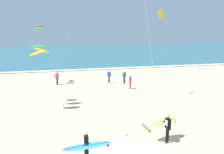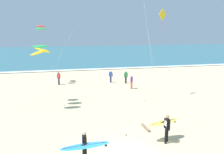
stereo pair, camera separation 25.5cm
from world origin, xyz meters
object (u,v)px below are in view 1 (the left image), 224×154
bystander_blue_top (109,76)px  kite_arc_scarlet_near (39,28)px  bystander_red_top (57,78)px  bystander_purple_top (130,82)px  surfer_lead (166,124)px  kite_arc_emerald_mid (40,50)px  driftwood_log (146,127)px  surfer_trailing (87,146)px  kite_diamond_golden_far (161,18)px  bystander_green_top (124,77)px

bystander_blue_top → kite_arc_scarlet_near: bearing=172.2°
bystander_red_top → bystander_purple_top: bearing=-25.7°
surfer_lead → kite_arc_scarlet_near: bearing=115.3°
kite_arc_emerald_mid → surfer_lead: bearing=-47.5°
bystander_purple_top → driftwood_log: bearing=-102.4°
bystander_blue_top → surfer_trailing: bearing=-106.4°
surfer_lead → kite_arc_emerald_mid: size_ratio=0.38×
bystander_blue_top → driftwood_log: size_ratio=1.35×
surfer_trailing → driftwood_log: surfer_trailing is taller
surfer_lead → bystander_purple_top: 12.30m
kite_diamond_golden_far → bystander_red_top: bearing=142.3°
kite_arc_scarlet_near → kite_arc_emerald_mid: kite_arc_scarlet_near is taller
kite_arc_emerald_mid → driftwood_log: bearing=-41.8°
driftwood_log → bystander_purple_top: bearing=77.6°
driftwood_log → bystander_green_top: bearing=79.6°
bystander_red_top → bystander_blue_top: bearing=-2.3°
surfer_trailing → kite_diamond_golden_far: size_ratio=0.28×
kite_arc_emerald_mid → bystander_red_top: size_ratio=3.32×
surfer_trailing → kite_diamond_golden_far: (8.31, 9.93, 6.52)m
surfer_trailing → kite_arc_emerald_mid: 10.54m
surfer_lead → surfer_trailing: bearing=-164.0°
surfer_trailing → kite_arc_emerald_mid: kite_arc_emerald_mid is taller
kite_arc_emerald_mid → bystander_purple_top: (9.21, 4.08, -4.08)m
surfer_lead → bystander_purple_top: surfer_lead is taller
driftwood_log → kite_arc_scarlet_near: bearing=116.6°
kite_arc_scarlet_near → bystander_green_top: size_ratio=4.43×
surfer_trailing → kite_arc_scarlet_near: (-3.14, 18.29, 5.70)m
surfer_lead → kite_diamond_golden_far: size_ratio=0.24×
driftwood_log → surfer_lead: bearing=-76.2°
kite_arc_scarlet_near → bystander_purple_top: 12.40m
bystander_green_top → driftwood_log: size_ratio=1.35×
bystander_red_top → kite_arc_scarlet_near: bearing=154.1°
kite_arc_emerald_mid → bystander_red_top: 9.02m
kite_arc_emerald_mid → bystander_green_top: bearing=36.3°
kite_arc_emerald_mid → bystander_blue_top: (7.60, 7.70, -4.08)m
kite_arc_scarlet_near → bystander_green_top: (9.94, -1.94, -5.94)m
surfer_lead → bystander_red_top: size_ratio=1.27×
kite_diamond_golden_far → bystander_blue_top: 10.43m
kite_arc_emerald_mid → driftwood_log: kite_arc_emerald_mid is taller
surfer_trailing → bystander_blue_top: bearing=73.6°
kite_arc_scarlet_near → driftwood_log: kite_arc_scarlet_near is taller
driftwood_log → kite_arc_emerald_mid: bearing=138.2°
bystander_purple_top → kite_diamond_golden_far: bearing=-65.4°
kite_arc_scarlet_near → surfer_lead: bearing=-64.7°
surfer_trailing → bystander_green_top: 17.70m
kite_arc_emerald_mid → kite_diamond_golden_far: bearing=2.4°
bystander_blue_top → bystander_purple_top: bearing=-65.9°
bystander_blue_top → driftwood_log: bearing=-92.7°
surfer_trailing → bystander_red_top: surfer_trailing is taller
kite_arc_scarlet_near → kite_arc_emerald_mid: size_ratio=1.34×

